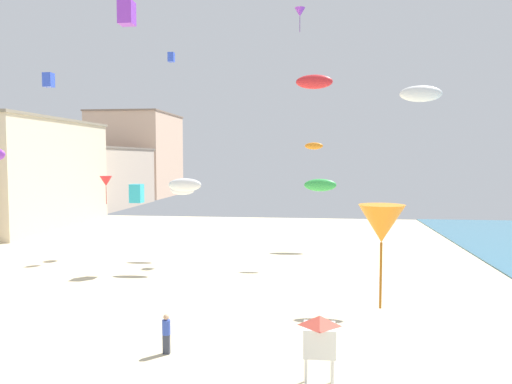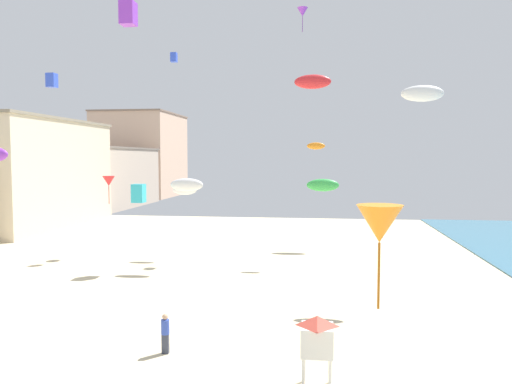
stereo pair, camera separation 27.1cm
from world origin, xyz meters
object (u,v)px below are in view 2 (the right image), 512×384
Objects in this scene: kite_orange_parafoil at (316,146)px; kite_red_parafoil at (313,82)px; kite_purple_delta at (303,12)px; kite_cyan_box at (139,193)px; kite_orange_delta at (380,224)px; kite_flyer at (165,331)px; kite_green_parafoil at (323,185)px; kite_red_delta at (109,181)px; kite_white_parafoil_3 at (187,185)px; kite_blue_box_2 at (174,57)px; kite_white_parafoil_2 at (422,93)px; kite_white_parafoil at (185,190)px; kite_purple_box at (128,14)px; lifeguard_stand at (317,336)px; kite_blue_box at (52,80)px.

kite_red_parafoil is at bearing -89.66° from kite_orange_parafoil.
kite_orange_parafoil is at bearing -78.00° from kite_purple_delta.
kite_orange_delta is (14.72, -15.99, 0.20)m from kite_cyan_box.
kite_flyer is 0.58× the size of kite_green_parafoil.
kite_red_delta is 0.96× the size of kite_white_parafoil_3.
kite_white_parafoil_2 is at bearing -33.83° from kite_blue_box_2.
kite_blue_box_2 is at bearing 117.78° from kite_red_parafoil.
kite_white_parafoil_2 is (18.38, -3.57, 6.16)m from kite_cyan_box.
kite_white_parafoil is 0.82× the size of kite_white_parafoil_3.
kite_red_delta is 15.47m from kite_purple_box.
kite_purple_delta is 1.51× the size of kite_purple_box.
kite_cyan_box is at bearing -134.46° from kite_purple_delta.
kite_red_delta is (-17.24, 22.00, 4.22)m from lifeguard_stand.
kite_blue_box is at bearing -127.06° from kite_flyer.
kite_purple_box reaches higher than kite_red_parafoil.
kite_purple_delta is 0.57× the size of kite_orange_delta.
kite_white_parafoil is (-4.64, 19.52, 4.47)m from kite_flyer.
kite_red_delta is at bearing 123.26° from lifeguard_stand.
kite_purple_delta is at bearing 51.83° from kite_white_parafoil_3.
kite_blue_box is 15.12m from kite_white_parafoil_3.
kite_flyer is 6.61m from lifeguard_stand.
kite_cyan_box is 5.57m from kite_white_parafoil.
kite_blue_box is (-21.40, 19.60, 3.46)m from kite_red_parafoil.
kite_blue_box_2 is (0.02, 8.74, 11.09)m from kite_cyan_box.
kite_orange_parafoil is 10.20m from kite_white_parafoil_3.
kite_blue_box_2 is at bearing 162.15° from kite_orange_parafoil.
kite_cyan_box is 16.45m from kite_green_parafoil.
kite_purple_delta reaches higher than kite_cyan_box.
kite_blue_box_2 is (4.64, 3.29, 10.51)m from kite_red_delta.
kite_red_parafoil reaches higher than kite_white_parafoil.
kite_white_parafoil_3 is at bearing -16.82° from kite_blue_box.
kite_blue_box is at bearing 151.55° from kite_cyan_box.
kite_white_parafoil_2 is (5.59, -13.91, 6.05)m from kite_green_parafoil.
kite_purple_delta reaches higher than kite_orange_delta.
kite_blue_box reaches higher than kite_white_parafoil_3.
kite_cyan_box is 3.40m from kite_white_parafoil_3.
kite_purple_delta is (4.43, 25.38, 19.71)m from kite_flyer.
kite_blue_box is at bearing 179.75° from kite_orange_parafoil.
kite_green_parafoil is (0.54, 5.54, -3.28)m from kite_orange_parafoil.
kite_blue_box is at bearing -162.68° from kite_purple_delta.
kite_flyer is 0.68× the size of kite_white_parafoil_3.
kite_white_parafoil is at bearing 117.81° from kite_red_parafoil.
kite_red_parafoil is 0.56× the size of kite_white_parafoil_3.
kite_purple_delta is 0.86× the size of kite_white_parafoil_3.
kite_orange_parafoil is at bearing 126.24° from kite_white_parafoil_2.
kite_blue_box is at bearing 130.46° from lifeguard_stand.
kite_flyer is 9.67m from kite_orange_delta.
kite_red_parafoil is 0.98× the size of kite_orange_parafoil.
kite_red_delta is at bearing 151.34° from kite_white_parafoil_3.
kite_blue_box_2 is (-1.83, 3.49, 11.18)m from kite_white_parafoil.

